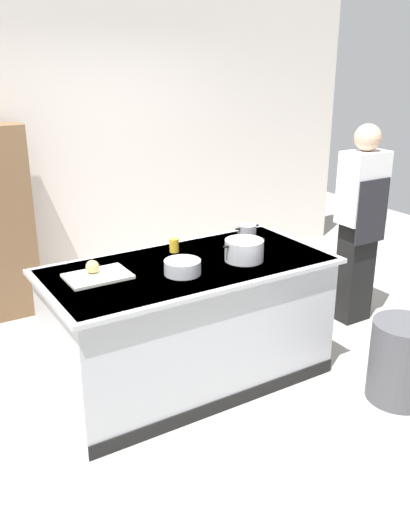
# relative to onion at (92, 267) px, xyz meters

# --- Properties ---
(ground_plane) EXTENTS (10.00, 10.00, 0.00)m
(ground_plane) POSITION_rel_onion_xyz_m (0.63, -0.14, -0.96)
(ground_plane) COLOR #9E9991
(back_wall) EXTENTS (6.40, 0.12, 3.00)m
(back_wall) POSITION_rel_onion_xyz_m (0.63, 1.96, 0.54)
(back_wall) COLOR silver
(back_wall) RESTS_ON ground_plane
(counter_island) EXTENTS (1.98, 0.98, 0.90)m
(counter_island) POSITION_rel_onion_xyz_m (0.63, -0.14, -0.50)
(counter_island) COLOR #B7BABF
(counter_island) RESTS_ON ground_plane
(cutting_board) EXTENTS (0.40, 0.28, 0.02)m
(cutting_board) POSITION_rel_onion_xyz_m (0.01, -0.05, -0.05)
(cutting_board) COLOR silver
(cutting_board) RESTS_ON counter_island
(onion) EXTENTS (0.09, 0.09, 0.09)m
(onion) POSITION_rel_onion_xyz_m (0.00, 0.00, 0.00)
(onion) COLOR tan
(onion) RESTS_ON cutting_board
(stock_pot) EXTENTS (0.33, 0.27, 0.15)m
(stock_pot) POSITION_rel_onion_xyz_m (1.00, -0.27, 0.01)
(stock_pot) COLOR #B7BABF
(stock_pot) RESTS_ON counter_island
(sauce_pan) EXTENTS (0.21, 0.14, 0.12)m
(sauce_pan) POSITION_rel_onion_xyz_m (1.28, 0.09, -0.00)
(sauce_pan) COLOR #99999E
(sauce_pan) RESTS_ON counter_island
(mixing_bowl) EXTENTS (0.24, 0.24, 0.09)m
(mixing_bowl) POSITION_rel_onion_xyz_m (0.51, -0.27, -0.02)
(mixing_bowl) COLOR #B7BABF
(mixing_bowl) RESTS_ON counter_island
(juice_cup) EXTENTS (0.07, 0.07, 0.10)m
(juice_cup) POSITION_rel_onion_xyz_m (0.67, 0.14, -0.01)
(juice_cup) COLOR yellow
(juice_cup) RESTS_ON counter_island
(trash_bin) EXTENTS (0.43, 0.43, 0.57)m
(trash_bin) POSITION_rel_onion_xyz_m (1.74, -1.09, -0.68)
(trash_bin) COLOR #4C4C51
(trash_bin) RESTS_ON ground_plane
(person_chef) EXTENTS (0.38, 0.25, 1.72)m
(person_chef) POSITION_rel_onion_xyz_m (2.37, -0.03, -0.05)
(person_chef) COLOR black
(person_chef) RESTS_ON ground_plane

